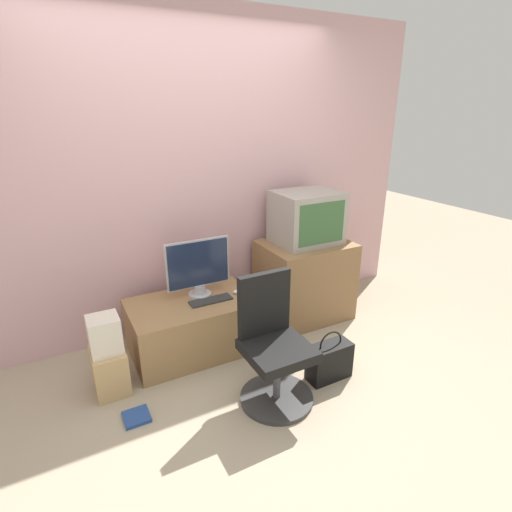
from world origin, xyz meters
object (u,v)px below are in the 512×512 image
(main_monitor, at_px, (198,268))
(crt_tv, at_px, (307,217))
(book, at_px, (137,417))
(handbag, at_px, (329,361))
(office_chair, at_px, (273,350))
(cardboard_box_lower, at_px, (110,370))
(keyboard, at_px, (211,300))
(mouse, at_px, (236,292))

(main_monitor, xyz_separation_m, crt_tv, (1.02, 0.00, 0.28))
(main_monitor, relative_size, book, 3.23)
(handbag, bearing_deg, office_chair, 176.68)
(main_monitor, height_order, crt_tv, crt_tv)
(main_monitor, distance_m, cardboard_box_lower, 0.97)
(keyboard, relative_size, book, 2.10)
(crt_tv, height_order, office_chair, crt_tv)
(main_monitor, bearing_deg, book, -137.15)
(handbag, distance_m, book, 1.36)
(main_monitor, bearing_deg, handbag, -54.05)
(office_chair, bearing_deg, main_monitor, 102.17)
(crt_tv, distance_m, office_chair, 1.33)
(crt_tv, bearing_deg, cardboard_box_lower, -171.12)
(crt_tv, distance_m, handbag, 1.25)
(office_chair, bearing_deg, keyboard, 101.53)
(main_monitor, height_order, handbag, main_monitor)
(main_monitor, height_order, mouse, main_monitor)
(cardboard_box_lower, relative_size, handbag, 0.82)
(cardboard_box_lower, bearing_deg, handbag, -23.18)
(keyboard, distance_m, office_chair, 0.74)
(cardboard_box_lower, xyz_separation_m, book, (0.08, -0.36, -0.14))
(cardboard_box_lower, distance_m, book, 0.40)
(main_monitor, bearing_deg, keyboard, -74.58)
(handbag, bearing_deg, cardboard_box_lower, 156.82)
(mouse, height_order, book, mouse)
(keyboard, bearing_deg, main_monitor, 105.42)
(crt_tv, bearing_deg, mouse, -171.34)
(crt_tv, relative_size, office_chair, 0.64)
(keyboard, relative_size, crt_tv, 0.61)
(book, bearing_deg, crt_tv, 20.60)
(keyboard, xyz_separation_m, mouse, (0.23, 0.03, 0.01))
(crt_tv, bearing_deg, book, -159.40)
(handbag, bearing_deg, main_monitor, 125.95)
(keyboard, xyz_separation_m, book, (-0.73, -0.50, -0.43))
(keyboard, bearing_deg, crt_tv, 8.29)
(office_chair, bearing_deg, cardboard_box_lower, 148.86)
(crt_tv, distance_m, cardboard_box_lower, 1.98)
(crt_tv, distance_m, book, 2.05)
(book, bearing_deg, mouse, 28.80)
(book, bearing_deg, keyboard, 34.43)
(mouse, height_order, cardboard_box_lower, mouse)
(cardboard_box_lower, bearing_deg, keyboard, 9.59)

